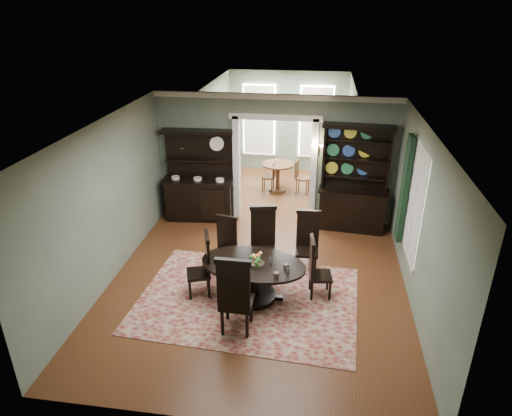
{
  "coord_description": "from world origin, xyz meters",
  "views": [
    {
      "loc": [
        1.02,
        -7.0,
        4.88
      ],
      "look_at": [
        -0.09,
        0.6,
        1.34
      ],
      "focal_mm": 32.0,
      "sensor_mm": 36.0,
      "label": 1
    }
  ],
  "objects_px": {
    "sideboard": "(199,189)",
    "welsh_dresser": "(353,193)",
    "dining_table": "(253,274)",
    "parlor_table": "(278,173)"
  },
  "relations": [
    {
      "from": "sideboard",
      "to": "welsh_dresser",
      "type": "xyz_separation_m",
      "value": [
        3.61,
        -0.01,
        0.12
      ]
    },
    {
      "from": "welsh_dresser",
      "to": "parlor_table",
      "type": "bearing_deg",
      "value": 139.47
    },
    {
      "from": "dining_table",
      "to": "sideboard",
      "type": "relative_size",
      "value": 0.91
    },
    {
      "from": "sideboard",
      "to": "dining_table",
      "type": "bearing_deg",
      "value": -65.38
    },
    {
      "from": "welsh_dresser",
      "to": "parlor_table",
      "type": "xyz_separation_m",
      "value": [
        -1.91,
        1.97,
        -0.36
      ]
    },
    {
      "from": "welsh_dresser",
      "to": "parlor_table",
      "type": "relative_size",
      "value": 2.8
    },
    {
      "from": "dining_table",
      "to": "parlor_table",
      "type": "bearing_deg",
      "value": 98.25
    },
    {
      "from": "dining_table",
      "to": "welsh_dresser",
      "type": "xyz_separation_m",
      "value": [
        1.83,
        3.07,
        0.37
      ]
    },
    {
      "from": "dining_table",
      "to": "parlor_table",
      "type": "distance_m",
      "value": 5.04
    },
    {
      "from": "sideboard",
      "to": "parlor_table",
      "type": "relative_size",
      "value": 2.5
    }
  ]
}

